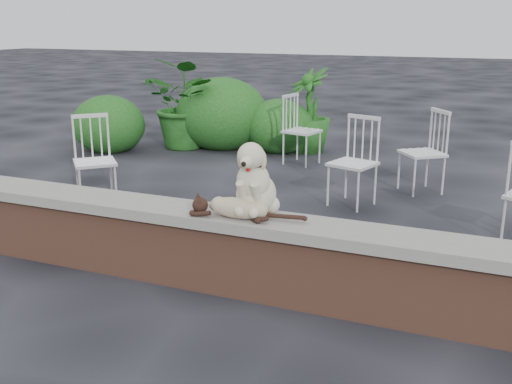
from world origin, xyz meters
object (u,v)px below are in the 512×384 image
at_px(potted_plant_b, 308,110).
at_px(chair_d, 422,152).
at_px(chair_b, 353,162).
at_px(chair_e, 302,130).
at_px(chair_a, 95,161).
at_px(dog, 256,176).
at_px(potted_plant_a, 187,104).
at_px(cat, 237,207).

bearing_deg(potted_plant_b, chair_d, -40.36).
distance_m(chair_b, chair_e, 1.95).
bearing_deg(chair_b, chair_a, -141.90).
distance_m(dog, chair_a, 2.75).
height_order(chair_a, potted_plant_a, potted_plant_a).
xyz_separation_m(dog, cat, (-0.08, -0.15, -0.19)).
height_order(chair_b, potted_plant_b, potted_plant_b).
xyz_separation_m(chair_d, chair_e, (-1.70, 0.80, 0.00)).
height_order(chair_a, chair_b, same).
relative_size(chair_b, potted_plant_a, 0.69).
bearing_deg(chair_a, cat, -75.18).
distance_m(chair_a, chair_b, 2.73).
height_order(dog, chair_e, dog).
distance_m(dog, chair_d, 3.21).
xyz_separation_m(chair_a, chair_d, (3.15, 1.80, 0.00)).
height_order(dog, potted_plant_b, potted_plant_b).
bearing_deg(chair_d, chair_b, -73.76).
distance_m(chair_d, potted_plant_a, 3.83).
bearing_deg(potted_plant_b, chair_e, -77.88).
distance_m(chair_d, potted_plant_b, 2.46).
bearing_deg(potted_plant_a, chair_a, -80.16).
distance_m(cat, chair_a, 2.74).
bearing_deg(chair_e, chair_a, 163.76).
relative_size(chair_e, potted_plant_a, 0.69).
bearing_deg(chair_b, potted_plant_a, 164.41).
bearing_deg(potted_plant_b, cat, -77.86).
bearing_deg(cat, potted_plant_a, 118.89).
bearing_deg(potted_plant_b, chair_b, -62.19).
relative_size(dog, cat, 0.56).
xyz_separation_m(chair_b, potted_plant_a, (-3.05, 1.95, 0.21)).
height_order(chair_b, chair_e, same).
height_order(chair_a, potted_plant_b, potted_plant_b).
bearing_deg(chair_a, potted_plant_b, 26.22).
relative_size(cat, potted_plant_a, 0.71).
bearing_deg(chair_d, potted_plant_b, -167.47).
distance_m(dog, potted_plant_b, 4.82).
bearing_deg(chair_e, chair_b, -132.91).
xyz_separation_m(cat, chair_d, (0.83, 3.25, -0.19)).
xyz_separation_m(chair_e, potted_plant_b, (-0.17, 0.79, 0.15)).
xyz_separation_m(chair_d, potted_plant_a, (-3.66, 1.13, 0.21)).
bearing_deg(chair_a, chair_b, -21.96).
bearing_deg(chair_e, potted_plant_b, 24.98).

